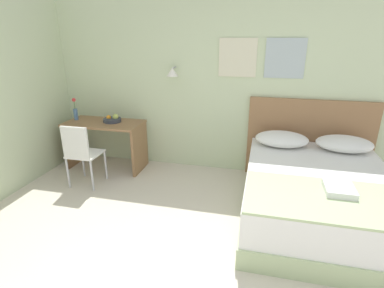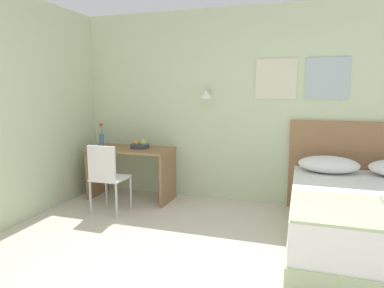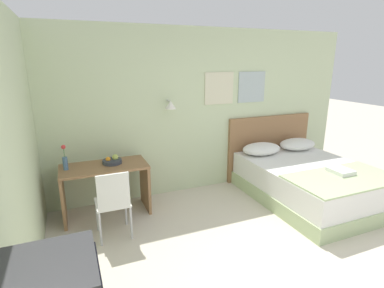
# 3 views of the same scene
# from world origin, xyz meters

# --- Properties ---
(wall_back) EXTENTS (5.64, 0.31, 2.65)m
(wall_back) POSITION_xyz_m (0.01, 2.69, 1.33)
(wall_back) COLOR beige
(wall_back) RESTS_ON ground_plane
(bed) EXTENTS (1.59, 2.10, 0.58)m
(bed) POSITION_xyz_m (1.42, 1.55, 0.29)
(bed) COLOR #B2C693
(bed) RESTS_ON ground_plane
(headboard) EXTENTS (1.71, 0.06, 1.17)m
(headboard) POSITION_xyz_m (1.42, 2.63, 0.58)
(headboard) COLOR #8E6642
(headboard) RESTS_ON ground_plane
(pillow_left) EXTENTS (0.70, 0.47, 0.20)m
(pillow_left) POSITION_xyz_m (1.03, 2.32, 0.67)
(pillow_left) COLOR white
(pillow_left) RESTS_ON bed
(pillow_right) EXTENTS (0.70, 0.47, 0.20)m
(pillow_right) POSITION_xyz_m (1.81, 2.32, 0.67)
(pillow_right) COLOR white
(pillow_right) RESTS_ON bed
(throw_blanket) EXTENTS (1.55, 0.84, 0.02)m
(throw_blanket) POSITION_xyz_m (1.42, 0.94, 0.59)
(throw_blanket) COLOR #B2C693
(throw_blanket) RESTS_ON bed
(folded_towel_near_foot) EXTENTS (0.27, 0.31, 0.06)m
(folded_towel_near_foot) POSITION_xyz_m (1.51, 1.09, 0.63)
(folded_towel_near_foot) COLOR white
(folded_towel_near_foot) RESTS_ON throw_blanket
(desk) EXTENTS (1.17, 0.58, 0.74)m
(desk) POSITION_xyz_m (-1.60, 2.30, 0.52)
(desk) COLOR #8E6642
(desk) RESTS_ON ground_plane
(desk_chair) EXTENTS (0.41, 0.41, 0.89)m
(desk_chair) POSITION_xyz_m (-1.59, 1.62, 0.52)
(desk_chair) COLOR white
(desk_chair) RESTS_ON ground_plane
(fruit_bowl) EXTENTS (0.27, 0.27, 0.12)m
(fruit_bowl) POSITION_xyz_m (-1.48, 2.34, 0.78)
(fruit_bowl) COLOR #333842
(fruit_bowl) RESTS_ON desk
(flower_vase) EXTENTS (0.06, 0.06, 0.34)m
(flower_vase) POSITION_xyz_m (-2.09, 2.32, 0.88)
(flower_vase) COLOR #4C7099
(flower_vase) RESTS_ON desk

